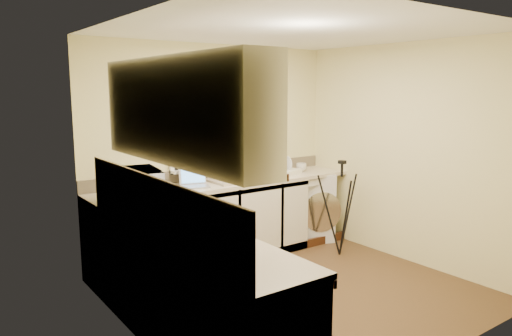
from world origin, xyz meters
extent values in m
plane|color=brown|center=(0.00, 0.00, 0.00)|extent=(3.20, 3.20, 0.00)
plane|color=white|center=(0.00, 0.00, 2.45)|extent=(3.20, 3.20, 0.00)
plane|color=beige|center=(0.00, 1.50, 1.23)|extent=(3.20, 0.00, 3.20)
plane|color=beige|center=(0.00, -1.50, 1.23)|extent=(3.20, 0.00, 3.20)
plane|color=beige|center=(-1.60, 0.00, 1.23)|extent=(0.00, 3.00, 3.00)
plane|color=beige|center=(1.60, 0.00, 1.23)|extent=(0.00, 3.00, 3.00)
cube|color=silver|center=(-0.33, 1.20, 0.43)|extent=(2.55, 0.60, 0.86)
cube|color=silver|center=(-1.30, -0.30, 0.43)|extent=(0.54, 2.40, 0.86)
cube|color=beige|center=(0.00, 1.20, 0.88)|extent=(3.20, 0.60, 0.04)
cube|color=beige|center=(-1.30, -0.30, 0.88)|extent=(0.60, 2.40, 0.04)
cube|color=silver|center=(-1.44, -0.45, 1.80)|extent=(0.28, 1.90, 0.70)
cube|color=beige|center=(-1.59, -0.30, 1.12)|extent=(0.02, 2.40, 0.45)
cube|color=beige|center=(0.00, 1.49, 0.97)|extent=(3.20, 0.02, 0.14)
cube|color=black|center=(0.20, 1.49, 1.55)|extent=(1.50, 0.02, 1.00)
cube|color=tan|center=(0.20, 1.46, 1.92)|extent=(1.50, 0.02, 0.25)
cube|color=white|center=(0.20, 1.43, 1.04)|extent=(1.60, 0.14, 0.03)
cube|color=tan|center=(0.20, 1.20, 0.91)|extent=(0.82, 0.46, 0.03)
cylinder|color=silver|center=(0.20, 1.38, 1.02)|extent=(0.03, 0.03, 0.24)
cube|color=silver|center=(1.20, 1.24, 0.44)|extent=(0.80, 0.79, 0.88)
cube|color=#9A9BA2|center=(-0.47, 1.14, 0.91)|extent=(0.34, 0.29, 0.02)
cube|color=#5190DD|center=(-0.43, 1.27, 1.01)|extent=(0.30, 0.16, 0.20)
cylinder|color=silver|center=(-1.18, 0.44, 1.01)|extent=(0.16, 0.16, 0.21)
cube|color=white|center=(0.78, 1.18, 0.93)|extent=(0.48, 0.42, 0.06)
cylinder|color=silver|center=(-1.28, -0.92, 0.98)|extent=(0.11, 0.11, 0.16)
cylinder|color=white|center=(-1.36, -0.30, 0.96)|extent=(0.08, 0.08, 0.12)
imported|color=silver|center=(-1.27, 0.76, 1.06)|extent=(0.48, 0.64, 0.32)
imported|color=#999999|center=(-0.39, 1.40, 1.16)|extent=(0.14, 0.12, 0.23)
imported|color=#999999|center=(-0.08, 1.42, 1.18)|extent=(0.14, 0.12, 0.26)
imported|color=#999999|center=(0.25, 1.40, 1.19)|extent=(0.19, 0.19, 0.27)
imported|color=#999999|center=(0.47, 1.41, 1.16)|extent=(0.24, 0.22, 0.22)
imported|color=green|center=(0.77, 1.40, 1.18)|extent=(0.12, 0.12, 0.27)
imported|color=#999999|center=(0.89, 1.40, 1.15)|extent=(0.11, 0.11, 0.21)
imported|color=silver|center=(1.13, 1.24, 0.95)|extent=(0.18, 0.18, 0.11)
imported|color=beige|center=(-1.26, -0.90, 0.94)|extent=(0.12, 0.12, 0.09)
camera|label=1|loc=(-2.92, -3.36, 1.94)|focal=33.95mm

